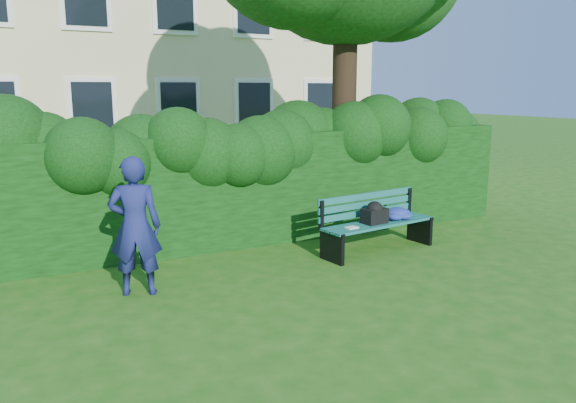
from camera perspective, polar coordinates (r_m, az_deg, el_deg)
name	(u,v)px	position (r m, az deg, el deg)	size (l,w,h in m)	color
ground	(308,279)	(7.56, 2.09, -7.88)	(80.00, 80.00, 0.00)	#1C5411
hedge	(244,187)	(9.26, -4.50, 1.44)	(10.00, 1.00, 1.80)	black
park_bench	(381,219)	(8.86, 9.41, -1.78)	(2.02, 0.82, 0.89)	#0F4B45
man_reading	(135,226)	(7.05, -15.28, -2.45)	(0.63, 0.41, 1.72)	navy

